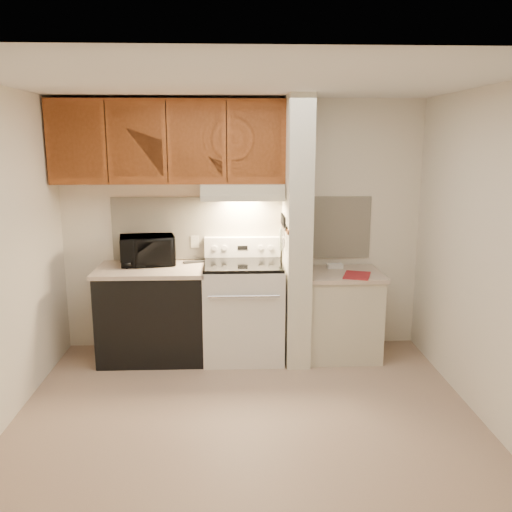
{
  "coord_description": "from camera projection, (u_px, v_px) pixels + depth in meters",
  "views": [
    {
      "loc": [
        -0.09,
        -3.9,
        2.11
      ],
      "look_at": [
        0.11,
        0.75,
        1.1
      ],
      "focal_mm": 38.0,
      "sensor_mm": 36.0,
      "label": 1
    }
  ],
  "objects": [
    {
      "name": "range_knob_right_outer",
      "position": [
        271.0,
        248.0,
        5.41
      ],
      "size": [
        0.05,
        0.02,
        0.05
      ],
      "primitive_type": "cylinder",
      "rotation": [
        1.57,
        0.0,
        0.0
      ],
      "color": "silver",
      "rests_on": "range_backguard"
    },
    {
      "name": "knife_handle_e",
      "position": [
        282.0,
        218.0,
        5.2
      ],
      "size": [
        0.02,
        0.02,
        0.1
      ],
      "primitive_type": "cylinder",
      "color": "black",
      "rests_on": "knife_strip"
    },
    {
      "name": "range_backguard",
      "position": [
        243.0,
        247.0,
        5.44
      ],
      "size": [
        0.76,
        0.08,
        0.2
      ],
      "primitive_type": "cube",
      "color": "silver",
      "rests_on": "range_body"
    },
    {
      "name": "knife_blade_d",
      "position": [
        282.0,
        234.0,
        5.17
      ],
      "size": [
        0.01,
        0.04,
        0.16
      ],
      "primitive_type": "cube",
      "color": "silver",
      "rests_on": "knife_strip"
    },
    {
      "name": "range_knob_right_inner",
      "position": [
        261.0,
        248.0,
        5.41
      ],
      "size": [
        0.05,
        0.02,
        0.05
      ],
      "primitive_type": "cylinder",
      "rotation": [
        1.57,
        0.0,
        0.0
      ],
      "color": "silver",
      "rests_on": "range_backguard"
    },
    {
      "name": "cooktop",
      "position": [
        243.0,
        264.0,
        5.19
      ],
      "size": [
        0.74,
        0.64,
        0.03
      ],
      "primitive_type": "cube",
      "color": "black",
      "rests_on": "range_body"
    },
    {
      "name": "left_countertop",
      "position": [
        151.0,
        270.0,
        5.17
      ],
      "size": [
        1.04,
        0.67,
        0.04
      ],
      "primitive_type": "cube",
      "color": "#C4AF99",
      "rests_on": "dishwasher_front"
    },
    {
      "name": "range_knob_left_inner",
      "position": [
        225.0,
        248.0,
        5.39
      ],
      "size": [
        0.05,
        0.02,
        0.05
      ],
      "primitive_type": "cylinder",
      "rotation": [
        1.57,
        0.0,
        0.0
      ],
      "color": "silver",
      "rests_on": "range_backguard"
    },
    {
      "name": "pillar_trim",
      "position": [
        284.0,
        227.0,
        5.12
      ],
      "size": [
        0.01,
        0.7,
        0.04
      ],
      "primitive_type": "cube",
      "color": "brown",
      "rests_on": "partition_pillar"
    },
    {
      "name": "teal_jar",
      "position": [
        140.0,
        257.0,
        5.36
      ],
      "size": [
        0.11,
        0.11,
        0.11
      ],
      "primitive_type": "cylinder",
      "rotation": [
        0.0,
        0.0,
        0.19
      ],
      "color": "#1B5F57",
      "rests_on": "left_countertop"
    },
    {
      "name": "cab_gap_b",
      "position": [
        167.0,
        142.0,
        4.93
      ],
      "size": [
        0.01,
        0.01,
        0.73
      ],
      "primitive_type": "cube",
      "color": "black",
      "rests_on": "upper_cabinets"
    },
    {
      "name": "cab_door_a",
      "position": [
        76.0,
        142.0,
        4.89
      ],
      "size": [
        0.46,
        0.01,
        0.63
      ],
      "primitive_type": "cube",
      "color": "brown",
      "rests_on": "upper_cabinets"
    },
    {
      "name": "oven_window",
      "position": [
        244.0,
        318.0,
        4.97
      ],
      "size": [
        0.5,
        0.01,
        0.3
      ],
      "primitive_type": "cube",
      "color": "black",
      "rests_on": "range_body"
    },
    {
      "name": "outlet",
      "position": [
        195.0,
        242.0,
        5.45
      ],
      "size": [
        0.08,
        0.01,
        0.12
      ],
      "primitive_type": "cube",
      "color": "beige",
      "rests_on": "backsplash"
    },
    {
      "name": "oven_mitt",
      "position": [
        281.0,
        239.0,
        5.32
      ],
      "size": [
        0.03,
        0.09,
        0.21
      ],
      "primitive_type": "cube",
      "color": "slate",
      "rests_on": "partition_pillar"
    },
    {
      "name": "red_folder",
      "position": [
        357.0,
        275.0,
        5.1
      ],
      "size": [
        0.32,
        0.38,
        0.01
      ],
      "primitive_type": "cube",
      "rotation": [
        0.0,
        0.0,
        -0.32
      ],
      "color": "maroon",
      "rests_on": "right_countertop"
    },
    {
      "name": "right_countertop",
      "position": [
        343.0,
        274.0,
        5.24
      ],
      "size": [
        0.74,
        0.64,
        0.04
      ],
      "primitive_type": "cube",
      "color": "#C4AF99",
      "rests_on": "right_cab_base"
    },
    {
      "name": "knife_handle_b",
      "position": [
        284.0,
        221.0,
        4.99
      ],
      "size": [
        0.02,
        0.02,
        0.1
      ],
      "primitive_type": "cylinder",
      "color": "black",
      "rests_on": "knife_strip"
    },
    {
      "name": "knife_handle_c",
      "position": [
        283.0,
        220.0,
        5.06
      ],
      "size": [
        0.02,
        0.02,
        0.1
      ],
      "primitive_type": "cylinder",
      "color": "black",
      "rests_on": "knife_strip"
    },
    {
      "name": "backsplash",
      "position": [
        242.0,
        228.0,
        5.45
      ],
      "size": [
        2.6,
        0.02,
        0.63
      ],
      "primitive_type": "cube",
      "color": "white",
      "rests_on": "wall_back"
    },
    {
      "name": "wall_back",
      "position": [
        242.0,
        226.0,
        5.46
      ],
      "size": [
        3.6,
        2.5,
        0.02
      ],
      "primitive_type": "cube",
      "rotation": [
        1.57,
        0.0,
        0.0
      ],
      "color": "white",
      "rests_on": "floor"
    },
    {
      "name": "partition_pillar",
      "position": [
        297.0,
        232.0,
        5.14
      ],
      "size": [
        0.22,
        0.7,
        2.5
      ],
      "primitive_type": "cube",
      "color": "beige",
      "rests_on": "floor"
    },
    {
      "name": "range_knob_left_outer",
      "position": [
        215.0,
        248.0,
        5.39
      ],
      "size": [
        0.05,
        0.02,
        0.05
      ],
      "primitive_type": "cylinder",
      "rotation": [
        1.57,
        0.0,
        0.0
      ],
      "color": "silver",
      "rests_on": "range_backguard"
    },
    {
      "name": "hood_lip",
      "position": [
        243.0,
        198.0,
        4.97
      ],
      "size": [
        0.78,
        0.04,
        0.06
      ],
      "primitive_type": "cube",
      "color": "beige",
      "rests_on": "range_hood"
    },
    {
      "name": "wall_right",
      "position": [
        485.0,
        256.0,
        4.07
      ],
      "size": [
        0.02,
        3.0,
        2.5
      ],
      "primitive_type": "cube",
      "color": "white",
      "rests_on": "floor"
    },
    {
      "name": "right_cab_base",
      "position": [
        342.0,
        316.0,
        5.33
      ],
      "size": [
        0.7,
        0.6,
        0.81
      ],
      "primitive_type": "cube",
      "color": "beige",
      "rests_on": "floor"
    },
    {
      "name": "range_body",
      "position": [
        243.0,
        312.0,
        5.29
      ],
      "size": [
        0.76,
        0.65,
        0.92
      ],
      "primitive_type": "cube",
      "color": "silver",
      "rests_on": "floor"
    },
    {
      "name": "cab_door_d",
      "position": [
        256.0,
        142.0,
        4.96
      ],
      "size": [
        0.46,
        0.01,
        0.63
      ],
      "primitive_type": "cube",
      "color": "brown",
      "rests_on": "upper_cabinets"
    },
    {
      "name": "knife_strip",
      "position": [
        284.0,
        225.0,
        5.07
      ],
      "size": [
        0.02,
        0.42,
        0.04
      ],
      "primitive_type": "cube",
      "color": "black",
      "rests_on": "partition_pillar"
    },
    {
      "name": "cab_door_b",
      "position": [
        137.0,
        142.0,
        4.92
      ],
      "size": [
        0.46,
        0.01,
        0.63
      ],
      "primitive_type": "cube",
      "color": "brown",
      "rests_on": "upper_cabinets"
    },
    {
      "name": "microwave",
      "position": [
        147.0,
        250.0,
        5.27
      ],
      "size": [
        0.57,
        0.44,
        0.29
      ],
      "primitive_type": "imported",
      "rotation": [
        0.0,
        0.0,
        0.2
      ],
      "color": "black",
      "rests_on": "left_countertop"
    },
    {
      "name": "upper_cabinets",
      "position": [
        169.0,
        142.0,
        5.08
      ],
      "size": [
        2.18,
        0.33,
        0.77
      ],
      "primitive_type": "cube",
      "color": "brown",
      "rests_on": "wall_back"
    },
    {
      "name": "knife_handle_d",
      "position": [
        282.0,
        219.0,
        5.14
      ],
      "size": [
        0.02,
        0.02,
        0.1
      ],
      "primitive_type": "cylinder",
      "color": "black",
      "rests_on": "knife_strip"
    },
    {
      "name": "knife_blade_e",
      "position": [
        281.0,
        234.0,
        5.25
      ],
      "size": [
        0.01,
        0.04,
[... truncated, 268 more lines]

